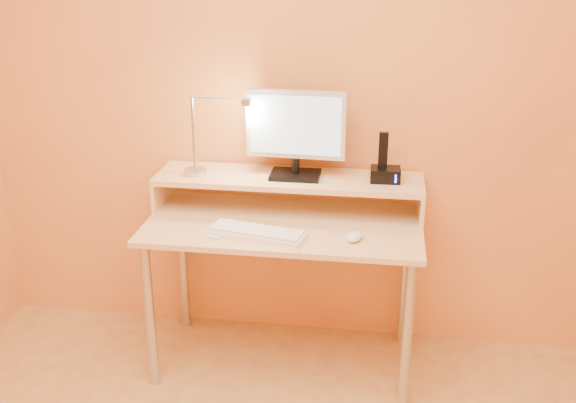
% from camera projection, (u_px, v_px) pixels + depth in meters
% --- Properties ---
extents(wall_back, '(3.00, 0.04, 2.50)m').
position_uv_depth(wall_back, '(294.00, 87.00, 3.00)').
color(wall_back, '#F5A745').
rests_on(wall_back, floor).
extents(desk_leg_fl, '(0.04, 0.04, 0.69)m').
position_uv_depth(desk_leg_fl, '(150.00, 316.00, 2.88)').
color(desk_leg_fl, '#B8B8BE').
rests_on(desk_leg_fl, floor).
extents(desk_leg_fr, '(0.04, 0.04, 0.69)m').
position_uv_depth(desk_leg_fr, '(407.00, 337.00, 2.73)').
color(desk_leg_fr, '#B8B8BE').
rests_on(desk_leg_fr, floor).
extents(desk_leg_bl, '(0.04, 0.04, 0.69)m').
position_uv_depth(desk_leg_bl, '(183.00, 265.00, 3.34)').
color(desk_leg_bl, '#B8B8BE').
rests_on(desk_leg_bl, floor).
extents(desk_leg_br, '(0.04, 0.04, 0.69)m').
position_uv_depth(desk_leg_br, '(405.00, 280.00, 3.19)').
color(desk_leg_br, '#B8B8BE').
rests_on(desk_leg_br, floor).
extents(desk_lower, '(1.20, 0.60, 0.02)m').
position_uv_depth(desk_lower, '(284.00, 225.00, 2.91)').
color(desk_lower, '#EDC189').
rests_on(desk_lower, floor).
extents(shelf_riser_left, '(0.02, 0.30, 0.14)m').
position_uv_depth(shelf_riser_left, '(163.00, 189.00, 3.09)').
color(shelf_riser_left, '#EDC189').
rests_on(shelf_riser_left, desk_lower).
extents(shelf_riser_right, '(0.02, 0.30, 0.14)m').
position_uv_depth(shelf_riser_right, '(421.00, 202.00, 2.93)').
color(shelf_riser_right, '#EDC189').
rests_on(shelf_riser_right, desk_lower).
extents(desk_shelf, '(1.20, 0.30, 0.02)m').
position_uv_depth(desk_shelf, '(289.00, 179.00, 2.98)').
color(desk_shelf, '#EDC189').
rests_on(desk_shelf, desk_lower).
extents(monitor_foot, '(0.22, 0.16, 0.02)m').
position_uv_depth(monitor_foot, '(295.00, 175.00, 2.97)').
color(monitor_foot, black).
rests_on(monitor_foot, desk_shelf).
extents(monitor_neck, '(0.04, 0.04, 0.07)m').
position_uv_depth(monitor_neck, '(295.00, 165.00, 2.96)').
color(monitor_neck, black).
rests_on(monitor_neck, monitor_foot).
extents(monitor_panel, '(0.44, 0.06, 0.30)m').
position_uv_depth(monitor_panel, '(296.00, 124.00, 2.90)').
color(monitor_panel, silver).
rests_on(monitor_panel, monitor_neck).
extents(monitor_back, '(0.40, 0.03, 0.25)m').
position_uv_depth(monitor_back, '(297.00, 123.00, 2.92)').
color(monitor_back, black).
rests_on(monitor_back, monitor_panel).
extents(monitor_screen, '(0.40, 0.02, 0.26)m').
position_uv_depth(monitor_screen, '(295.00, 125.00, 2.88)').
color(monitor_screen, '#A7C6D5').
rests_on(monitor_screen, monitor_panel).
extents(lamp_base, '(0.10, 0.10, 0.02)m').
position_uv_depth(lamp_base, '(196.00, 171.00, 3.00)').
color(lamp_base, '#B8B8BE').
rests_on(lamp_base, desk_shelf).
extents(lamp_post, '(0.01, 0.01, 0.33)m').
position_uv_depth(lamp_post, '(194.00, 133.00, 2.94)').
color(lamp_post, '#B8B8BE').
rests_on(lamp_post, lamp_base).
extents(lamp_arm, '(0.24, 0.01, 0.01)m').
position_uv_depth(lamp_arm, '(219.00, 98.00, 2.86)').
color(lamp_arm, '#B8B8BE').
rests_on(lamp_arm, lamp_post).
extents(lamp_head, '(0.04, 0.04, 0.03)m').
position_uv_depth(lamp_head, '(246.00, 102.00, 2.85)').
color(lamp_head, '#B8B8BE').
rests_on(lamp_head, lamp_arm).
extents(lamp_bulb, '(0.03, 0.03, 0.00)m').
position_uv_depth(lamp_bulb, '(246.00, 106.00, 2.86)').
color(lamp_bulb, '#FFEAC6').
rests_on(lamp_bulb, lamp_head).
extents(phone_dock, '(0.13, 0.10, 0.06)m').
position_uv_depth(phone_dock, '(385.00, 175.00, 2.91)').
color(phone_dock, black).
rests_on(phone_dock, desk_shelf).
extents(phone_handset, '(0.04, 0.03, 0.16)m').
position_uv_depth(phone_handset, '(383.00, 150.00, 2.87)').
color(phone_handset, black).
rests_on(phone_handset, phone_dock).
extents(phone_led, '(0.01, 0.00, 0.04)m').
position_uv_depth(phone_led, '(396.00, 179.00, 2.86)').
color(phone_led, '#1922F5').
rests_on(phone_led, phone_dock).
extents(keyboard, '(0.42, 0.21, 0.02)m').
position_uv_depth(keyboard, '(257.00, 234.00, 2.76)').
color(keyboard, white).
rests_on(keyboard, desk_lower).
extents(mouse, '(0.08, 0.11, 0.03)m').
position_uv_depth(mouse, '(355.00, 236.00, 2.72)').
color(mouse, white).
rests_on(mouse, desk_lower).
extents(remote_control, '(0.09, 0.20, 0.02)m').
position_uv_depth(remote_control, '(223.00, 229.00, 2.81)').
color(remote_control, white).
rests_on(remote_control, desk_lower).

